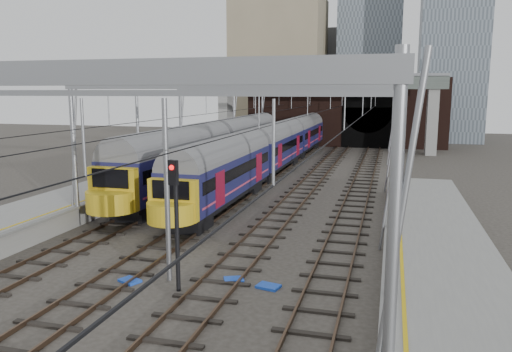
% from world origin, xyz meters
% --- Properties ---
extents(ground, '(160.00, 160.00, 0.00)m').
position_xyz_m(ground, '(0.00, 0.00, 0.00)').
color(ground, '#38332D').
rests_on(ground, ground).
extents(platform_right, '(4.32, 47.00, 1.12)m').
position_xyz_m(platform_right, '(10.18, -1.50, 0.55)').
color(platform_right, gray).
rests_on(platform_right, ground).
extents(tracks, '(14.40, 80.00, 0.22)m').
position_xyz_m(tracks, '(0.00, 15.00, 0.02)').
color(tracks, '#4C3828').
rests_on(tracks, ground).
extents(overhead_line, '(16.80, 80.00, 8.00)m').
position_xyz_m(overhead_line, '(0.00, 21.49, 6.57)').
color(overhead_line, gray).
rests_on(overhead_line, ground).
extents(retaining_wall, '(28.00, 2.75, 9.00)m').
position_xyz_m(retaining_wall, '(1.40, 51.93, 4.33)').
color(retaining_wall, black).
rests_on(retaining_wall, ground).
extents(overbridge, '(28.00, 3.00, 9.25)m').
position_xyz_m(overbridge, '(0.00, 46.00, 7.27)').
color(overbridge, gray).
rests_on(overbridge, ground).
extents(city_skyline, '(37.50, 27.50, 60.00)m').
position_xyz_m(city_skyline, '(2.73, 70.48, 17.09)').
color(city_skyline, tan).
rests_on(city_skyline, ground).
extents(train_main, '(2.57, 59.59, 4.51)m').
position_xyz_m(train_main, '(-2.00, 36.41, 2.35)').
color(train_main, black).
rests_on(train_main, ground).
extents(train_second, '(2.85, 32.92, 4.88)m').
position_xyz_m(train_second, '(-6.00, 24.29, 2.51)').
color(train_second, black).
rests_on(train_second, ground).
extents(signal_near_centre, '(0.38, 0.47, 4.88)m').
position_xyz_m(signal_near_centre, '(0.78, 1.04, 3.07)').
color(signal_near_centre, black).
rests_on(signal_near_centre, ground).
extents(equip_cover_a, '(0.97, 0.86, 0.09)m').
position_xyz_m(equip_cover_a, '(-1.39, 1.42, 0.05)').
color(equip_cover_a, blue).
rests_on(equip_cover_a, ground).
extents(equip_cover_b, '(0.90, 0.79, 0.09)m').
position_xyz_m(equip_cover_b, '(2.43, 2.61, 0.04)').
color(equip_cover_b, blue).
rests_on(equip_cover_b, ground).
extents(equip_cover_c, '(0.95, 0.77, 0.10)m').
position_xyz_m(equip_cover_c, '(3.89, 2.26, 0.05)').
color(equip_cover_c, blue).
rests_on(equip_cover_c, ground).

